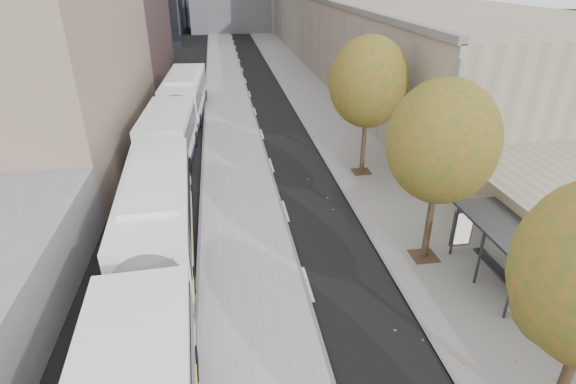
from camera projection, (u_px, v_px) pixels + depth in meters
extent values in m
cube|color=#A3A3A3|center=(230.00, 115.00, 37.64)|extent=(4.25, 150.00, 0.15)
cube|color=gray|center=(323.00, 111.00, 38.74)|extent=(4.75, 150.00, 0.08)
cube|color=gray|center=(357.00, 24.00, 64.15)|extent=(18.00, 92.00, 8.00)
cube|color=#383A3F|center=(504.00, 227.00, 16.59)|extent=(1.90, 4.40, 0.10)
cylinder|color=#383A3F|center=(511.00, 290.00, 15.30)|extent=(0.10, 0.10, 2.40)
cube|color=silver|center=(514.00, 253.00, 17.23)|extent=(0.04, 4.00, 2.10)
cylinder|color=#2F1F16|center=(563.00, 384.00, 11.44)|extent=(0.28, 0.28, 3.11)
cylinder|color=#2F1F16|center=(429.00, 223.00, 18.48)|extent=(0.28, 0.28, 3.24)
sphere|color=#2B5B1C|center=(442.00, 142.00, 16.89)|extent=(4.20, 4.20, 4.20)
cylinder|color=#2F1F16|center=(363.00, 145.00, 26.41)|extent=(0.28, 0.28, 3.38)
sphere|color=#2B5B1C|center=(369.00, 82.00, 24.75)|extent=(4.40, 4.40, 4.40)
cube|color=white|center=(152.00, 272.00, 15.75)|extent=(3.70, 19.03, 3.15)
cube|color=black|center=(150.00, 258.00, 15.49)|extent=(3.73, 18.28, 1.09)
cube|color=white|center=(179.00, 110.00, 33.50)|extent=(3.71, 19.48, 3.23)
cube|color=black|center=(179.00, 102.00, 33.24)|extent=(3.73, 18.71, 1.12)
cube|color=#156D50|center=(169.00, 165.00, 25.13)|extent=(2.05, 0.16, 1.25)
imported|color=white|center=(191.00, 88.00, 43.43)|extent=(2.75, 4.45, 1.41)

